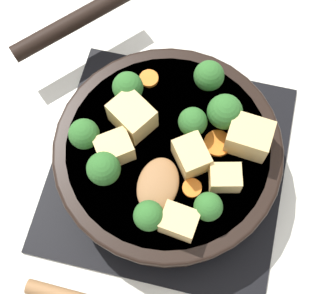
# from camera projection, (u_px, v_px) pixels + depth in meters

# --- Properties ---
(ground_plane) EXTENTS (2.40, 2.40, 0.00)m
(ground_plane) POSITION_uv_depth(u_px,v_px,m) (168.00, 167.00, 0.64)
(ground_plane) COLOR silver
(front_burner_grate) EXTENTS (0.31, 0.31, 0.03)m
(front_burner_grate) POSITION_uv_depth(u_px,v_px,m) (168.00, 164.00, 0.63)
(front_burner_grate) COLOR black
(front_burner_grate) RESTS_ON ground_plane
(skillet_pan) EXTENTS (0.37, 0.38, 0.05)m
(skillet_pan) POSITION_uv_depth(u_px,v_px,m) (166.00, 151.00, 0.59)
(skillet_pan) COLOR black
(skillet_pan) RESTS_ON front_burner_grate
(wooden_spoon) EXTENTS (0.19, 0.22, 0.02)m
(wooden_spoon) POSITION_uv_depth(u_px,v_px,m) (139.00, 252.00, 0.51)
(wooden_spoon) COLOR olive
(wooden_spoon) RESTS_ON skillet_pan
(tofu_cube_center_large) EXTENTS (0.06, 0.06, 0.04)m
(tofu_cube_center_large) POSITION_uv_depth(u_px,v_px,m) (132.00, 116.00, 0.56)
(tofu_cube_center_large) COLOR #DBB770
(tofu_cube_center_large) RESTS_ON skillet_pan
(tofu_cube_near_handle) EXTENTS (0.04, 0.04, 0.03)m
(tofu_cube_near_handle) POSITION_uv_depth(u_px,v_px,m) (225.00, 178.00, 0.54)
(tofu_cube_near_handle) COLOR #DBB770
(tofu_cube_near_handle) RESTS_ON skillet_pan
(tofu_cube_east_chunk) EXTENTS (0.04, 0.05, 0.04)m
(tofu_cube_east_chunk) POSITION_uv_depth(u_px,v_px,m) (249.00, 137.00, 0.55)
(tofu_cube_east_chunk) COLOR #DBB770
(tofu_cube_east_chunk) RESTS_ON skillet_pan
(tofu_cube_west_chunk) EXTENTS (0.05, 0.05, 0.03)m
(tofu_cube_west_chunk) POSITION_uv_depth(u_px,v_px,m) (191.00, 156.00, 0.54)
(tofu_cube_west_chunk) COLOR #DBB770
(tofu_cube_west_chunk) RESTS_ON skillet_pan
(tofu_cube_back_piece) EXTENTS (0.05, 0.05, 0.03)m
(tofu_cube_back_piece) POSITION_uv_depth(u_px,v_px,m) (114.00, 149.00, 0.55)
(tofu_cube_back_piece) COLOR #DBB770
(tofu_cube_back_piece) RESTS_ON skillet_pan
(tofu_cube_front_piece) EXTENTS (0.04, 0.04, 0.03)m
(tofu_cube_front_piece) POSITION_uv_depth(u_px,v_px,m) (179.00, 222.00, 0.52)
(tofu_cube_front_piece) COLOR #DBB770
(tofu_cube_front_piece) RESTS_ON skillet_pan
(broccoli_floret_near_spoon) EXTENTS (0.04, 0.04, 0.05)m
(broccoli_floret_near_spoon) POSITION_uv_depth(u_px,v_px,m) (128.00, 87.00, 0.57)
(broccoli_floret_near_spoon) COLOR #709956
(broccoli_floret_near_spoon) RESTS_ON skillet_pan
(broccoli_floret_center_top) EXTENTS (0.03, 0.03, 0.04)m
(broccoli_floret_center_top) POSITION_uv_depth(u_px,v_px,m) (151.00, 216.00, 0.51)
(broccoli_floret_center_top) COLOR #709956
(broccoli_floret_center_top) RESTS_ON skillet_pan
(broccoli_floret_east_rim) EXTENTS (0.03, 0.03, 0.04)m
(broccoli_floret_east_rim) POSITION_uv_depth(u_px,v_px,m) (193.00, 122.00, 0.55)
(broccoli_floret_east_rim) COLOR #709956
(broccoli_floret_east_rim) RESTS_ON skillet_pan
(broccoli_floret_west_rim) EXTENTS (0.04, 0.04, 0.05)m
(broccoli_floret_west_rim) POSITION_uv_depth(u_px,v_px,m) (225.00, 112.00, 0.55)
(broccoli_floret_west_rim) COLOR #709956
(broccoli_floret_west_rim) RESTS_ON skillet_pan
(broccoli_floret_north_edge) EXTENTS (0.04, 0.04, 0.04)m
(broccoli_floret_north_edge) POSITION_uv_depth(u_px,v_px,m) (84.00, 134.00, 0.54)
(broccoli_floret_north_edge) COLOR #709956
(broccoli_floret_north_edge) RESTS_ON skillet_pan
(broccoli_floret_south_cluster) EXTENTS (0.04, 0.04, 0.05)m
(broccoli_floret_south_cluster) POSITION_uv_depth(u_px,v_px,m) (209.00, 76.00, 0.57)
(broccoli_floret_south_cluster) COLOR #709956
(broccoli_floret_south_cluster) RESTS_ON skillet_pan
(broccoli_floret_mid_floret) EXTENTS (0.03, 0.03, 0.04)m
(broccoli_floret_mid_floret) POSITION_uv_depth(u_px,v_px,m) (208.00, 207.00, 0.52)
(broccoli_floret_mid_floret) COLOR #709956
(broccoli_floret_mid_floret) RESTS_ON skillet_pan
(broccoli_floret_small_inner) EXTENTS (0.04, 0.04, 0.05)m
(broccoli_floret_small_inner) POSITION_uv_depth(u_px,v_px,m) (104.00, 169.00, 0.53)
(broccoli_floret_small_inner) COLOR #709956
(broccoli_floret_small_inner) RESTS_ON skillet_pan
(carrot_slice_orange_thin) EXTENTS (0.03, 0.03, 0.01)m
(carrot_slice_orange_thin) POSITION_uv_depth(u_px,v_px,m) (218.00, 143.00, 0.56)
(carrot_slice_orange_thin) COLOR orange
(carrot_slice_orange_thin) RESTS_ON skillet_pan
(carrot_slice_near_center) EXTENTS (0.02, 0.02, 0.01)m
(carrot_slice_near_center) POSITION_uv_depth(u_px,v_px,m) (192.00, 188.00, 0.54)
(carrot_slice_near_center) COLOR orange
(carrot_slice_near_center) RESTS_ON skillet_pan
(carrot_slice_edge_slice) EXTENTS (0.02, 0.02, 0.01)m
(carrot_slice_edge_slice) POSITION_uv_depth(u_px,v_px,m) (149.00, 79.00, 0.60)
(carrot_slice_edge_slice) COLOR orange
(carrot_slice_edge_slice) RESTS_ON skillet_pan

